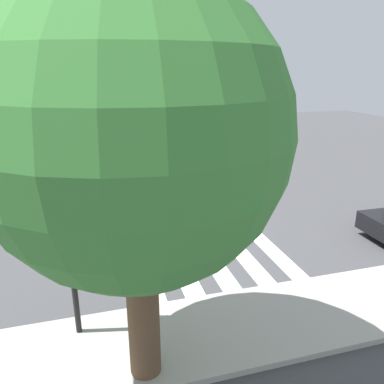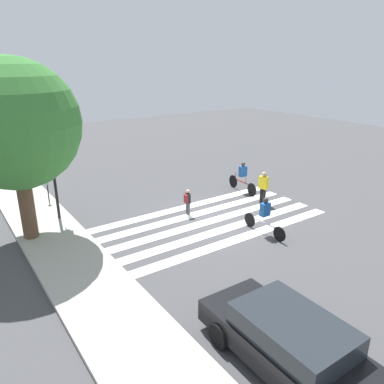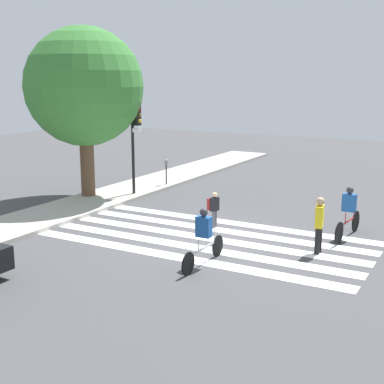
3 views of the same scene
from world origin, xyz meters
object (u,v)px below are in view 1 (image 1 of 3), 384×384
Objects in this scene: cyclist_mid_street at (232,186)px; pedestrian_adult_blue_shirt at (161,174)px; street_tree at (135,136)px; traffic_light at (66,212)px; pedestrian_adult_tall_backpack at (155,211)px; cyclist_far_lane at (117,176)px.

pedestrian_adult_blue_shirt is at bearing -43.82° from cyclist_mid_street.
street_tree is at bearing 58.69° from cyclist_mid_street.
traffic_light is 9.03m from cyclist_mid_street.
cyclist_mid_street is at bearing 36.15° from pedestrian_adult_tall_backpack.
street_tree is at bearing 92.24° from cyclist_far_lane.
street_tree is at bearing 127.44° from traffic_light.
cyclist_far_lane is at bearing -92.47° from street_tree.
pedestrian_adult_tall_backpack is at bearing -117.91° from traffic_light.
traffic_light reaches higher than pedestrian_adult_tall_backpack.
pedestrian_adult_blue_shirt is (-2.39, -10.36, -3.62)m from street_tree.
traffic_light is 5.99m from pedestrian_adult_tall_backpack.
pedestrian_adult_blue_shirt is 3.45m from cyclist_mid_street.
cyclist_far_lane is at bearing 158.83° from pedestrian_adult_blue_shirt.
cyclist_far_lane reaches higher than pedestrian_adult_tall_backpack.
pedestrian_adult_tall_backpack is at bearing 107.40° from cyclist_far_lane.
cyclist_far_lane is (-1.67, -9.16, -1.97)m from traffic_light.
traffic_light is 9.52m from cyclist_far_lane.
street_tree is 4.23× the size of pedestrian_adult_blue_shirt.
street_tree is 7.70m from pedestrian_adult_tall_backpack.
traffic_light is 1.76× the size of cyclist_mid_street.
traffic_light is 2.46× the size of pedestrian_adult_blue_shirt.
traffic_light is 2.62m from street_tree.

